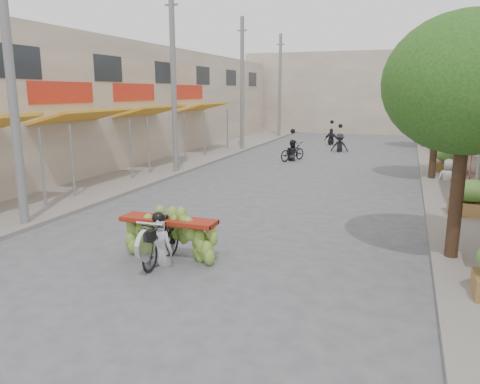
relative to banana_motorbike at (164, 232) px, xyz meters
name	(u,v)px	position (x,y,z in m)	size (l,w,h in m)	color
ground	(138,300)	(0.47, -1.88, -0.67)	(120.00, 120.00, 0.00)	#5B5C61
sidewalk_left	(175,161)	(-6.53, 13.12, -0.61)	(4.00, 60.00, 0.12)	gray
sidewalk_right	(471,178)	(7.47, 13.12, -0.61)	(4.00, 60.00, 0.12)	gray
shophouse_row_left	(79,104)	(-11.51, 12.10, 2.33)	(9.77, 40.00, 6.00)	#BAA993
far_building	(360,93)	(0.47, 36.12, 2.83)	(20.00, 6.00, 7.00)	#BAA993
utility_pole_near	(10,76)	(-4.93, 1.12, 3.36)	(0.60, 0.24, 8.00)	slate
utility_pole_mid	(174,82)	(-4.93, 10.12, 3.36)	(0.60, 0.24, 8.00)	slate
utility_pole_far	(242,85)	(-4.93, 19.12, 3.36)	(0.60, 0.24, 8.00)	slate
utility_pole_back	(280,86)	(-4.93, 28.12, 3.36)	(0.60, 0.24, 8.00)	slate
street_tree_near	(468,84)	(5.87, 2.12, 3.12)	(3.40, 3.40, 5.25)	#3A2719
street_tree_mid	(439,88)	(5.87, 12.12, 3.12)	(3.40, 3.40, 5.25)	#3A2719
street_tree_far	(428,89)	(5.87, 24.12, 3.12)	(3.40, 3.40, 5.25)	#3A2719
produce_crate_mid	(472,195)	(6.67, 6.12, 0.05)	(1.20, 0.88, 1.16)	brown
produce_crate_far	(450,158)	(6.67, 14.12, 0.05)	(1.20, 0.88, 1.16)	brown
banana_motorbike	(164,232)	(0.00, 0.00, 0.00)	(2.20, 1.86, 1.96)	black
market_umbrella	(474,134)	(6.69, 7.21, 1.70)	(2.19, 2.19, 1.54)	red
pedestrian	(450,159)	(6.48, 11.83, 0.32)	(0.93, 0.65, 1.73)	silver
bg_motorbike_a	(292,147)	(-0.92, 15.81, 0.06)	(1.34, 1.85, 1.95)	black
bg_motorbike_b	(340,137)	(0.95, 20.45, 0.22)	(1.09, 1.51, 1.95)	black
bg_motorbike_c	(332,133)	(-0.13, 24.17, 0.18)	(0.99, 1.42, 1.95)	black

